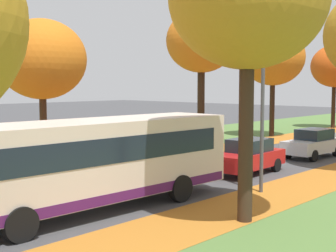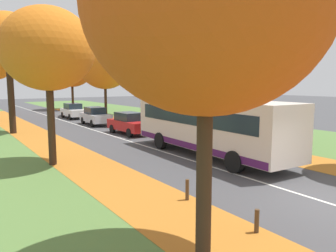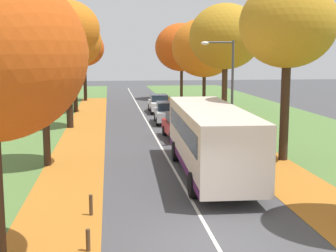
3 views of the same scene
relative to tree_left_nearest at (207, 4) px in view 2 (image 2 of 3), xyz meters
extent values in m
plane|color=#424244|center=(5.72, 0.60, -5.26)|extent=(160.00, 160.00, 0.00)
cube|color=#B26B23|center=(1.12, 14.60, -5.25)|extent=(2.80, 60.00, 0.00)
cube|color=#517538|center=(14.92, 20.60, -5.26)|extent=(12.00, 90.00, 0.01)
cube|color=#B26B23|center=(10.32, 14.60, -5.25)|extent=(2.80, 60.00, 0.00)
cube|color=silver|center=(5.72, 20.60, -5.26)|extent=(0.12, 80.00, 0.01)
cylinder|color=#382619|center=(0.00, 0.00, -3.50)|extent=(0.32, 0.32, 3.52)
ellipsoid|color=#C64C14|center=(0.00, 0.00, 0.01)|extent=(4.69, 4.69, 4.22)
cylinder|color=#382619|center=(-0.16, 10.61, -3.38)|extent=(0.34, 0.34, 3.76)
ellipsoid|color=orange|center=(-0.16, 10.61, 0.06)|extent=(4.17, 4.17, 3.76)
cylinder|color=black|center=(0.00, 22.15, -2.64)|extent=(0.47, 0.47, 5.24)
ellipsoid|color=orange|center=(0.00, 22.15, 1.68)|extent=(4.54, 4.54, 4.08)
cylinder|color=#382619|center=(11.43, 10.37, -2.79)|extent=(0.44, 0.44, 4.93)
ellipsoid|color=#B27F1E|center=(11.43, 10.37, 1.43)|extent=(4.68, 4.68, 4.21)
cylinder|color=#422D1E|center=(11.23, 21.82, -2.99)|extent=(0.41, 0.41, 4.53)
ellipsoid|color=#B27F1E|center=(11.23, 21.82, 1.24)|extent=(5.24, 5.24, 4.72)
cylinder|color=#382619|center=(11.70, 31.54, -3.49)|extent=(0.32, 0.32, 3.54)
ellipsoid|color=orange|center=(11.70, 31.54, 0.56)|extent=(6.08, 6.08, 5.47)
cylinder|color=#382619|center=(11.18, 42.01, -3.40)|extent=(0.33, 0.33, 3.71)
ellipsoid|color=#C64C14|center=(11.18, 42.01, 0.74)|extent=(6.09, 6.09, 5.48)
cylinder|color=#4C3823|center=(2.18, 0.45, -4.95)|extent=(0.12, 0.12, 0.62)
cylinder|color=#4C3823|center=(2.15, 3.31, -4.91)|extent=(0.12, 0.12, 0.70)
cylinder|color=#47474C|center=(9.72, 14.00, -2.26)|extent=(0.14, 0.14, 6.00)
cylinder|color=#47474C|center=(8.92, 14.00, 0.64)|extent=(1.60, 0.10, 0.10)
ellipsoid|color=silver|center=(8.12, 14.00, 0.59)|extent=(0.44, 0.28, 0.20)
cube|color=beige|center=(7.13, 7.98, -3.53)|extent=(2.85, 10.48, 2.50)
cube|color=#19232D|center=(6.96, 2.84, -3.18)|extent=(2.30, 0.18, 1.30)
cube|color=#19232D|center=(7.13, 7.98, -3.13)|extent=(2.85, 9.23, 0.80)
cube|color=#4C1951|center=(7.13, 7.98, -4.60)|extent=(2.87, 10.27, 0.32)
cylinder|color=black|center=(8.21, 4.72, -4.78)|extent=(0.33, 0.97, 0.96)
cylinder|color=black|center=(5.84, 4.80, -4.78)|extent=(0.33, 0.97, 0.96)
cylinder|color=black|center=(8.42, 10.80, -4.78)|extent=(0.33, 0.97, 0.96)
cylinder|color=black|center=(6.04, 10.88, -4.78)|extent=(0.33, 0.97, 0.96)
cube|color=#B21919|center=(7.18, 16.85, -4.59)|extent=(1.87, 4.26, 0.70)
cube|color=#19232D|center=(7.18, 17.00, -3.94)|extent=(1.52, 2.07, 0.60)
cylinder|color=black|center=(8.02, 15.58, -4.94)|extent=(0.25, 0.65, 0.64)
cylinder|color=black|center=(6.45, 15.52, -4.94)|extent=(0.25, 0.65, 0.64)
cylinder|color=black|center=(7.91, 18.18, -4.94)|extent=(0.25, 0.65, 0.64)
cylinder|color=black|center=(6.35, 18.12, -4.94)|extent=(0.25, 0.65, 0.64)
cube|color=#B7BABF|center=(7.16, 23.46, -4.59)|extent=(1.88, 4.27, 0.70)
cube|color=#19232D|center=(7.16, 23.61, -3.94)|extent=(1.53, 2.08, 0.60)
cylinder|color=black|center=(7.88, 22.12, -4.94)|extent=(0.25, 0.65, 0.64)
cylinder|color=black|center=(6.32, 22.19, -4.94)|extent=(0.25, 0.65, 0.64)
cylinder|color=black|center=(7.99, 24.72, -4.94)|extent=(0.25, 0.65, 0.64)
cylinder|color=black|center=(6.43, 24.79, -4.94)|extent=(0.25, 0.65, 0.64)
cube|color=silver|center=(7.30, 30.08, -4.59)|extent=(1.75, 4.22, 0.70)
cube|color=#19232D|center=(7.30, 30.23, -3.94)|extent=(1.47, 2.03, 0.60)
cylinder|color=black|center=(8.06, 28.77, -4.94)|extent=(0.23, 0.64, 0.64)
cylinder|color=black|center=(6.50, 28.79, -4.94)|extent=(0.23, 0.64, 0.64)
cylinder|color=black|center=(8.09, 31.38, -4.94)|extent=(0.23, 0.64, 0.64)
cylinder|color=black|center=(6.53, 31.40, -4.94)|extent=(0.23, 0.64, 0.64)
camera|label=1|loc=(19.30, -1.33, -1.11)|focal=50.00mm
camera|label=2|loc=(-4.17, -4.82, -1.46)|focal=35.00mm
camera|label=3|loc=(2.82, -11.68, 0.03)|focal=50.00mm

